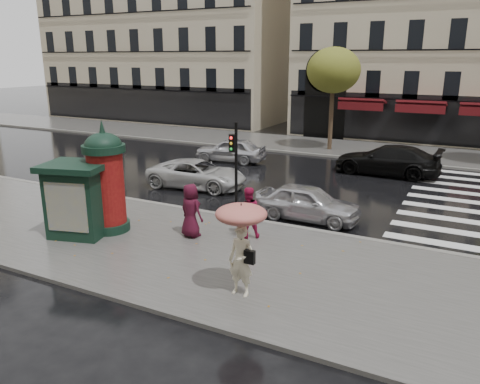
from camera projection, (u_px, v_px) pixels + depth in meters
The scene contains 18 objects.
ground at pixel (225, 253), 14.87m from camera, with size 160.00×160.00×0.00m, color black.
near_sidewalk at pixel (217, 257), 14.42m from camera, with size 90.00×7.00×0.12m, color #474744.
far_sidewalk at pixel (363, 150), 31.09m from camera, with size 90.00×6.00×0.12m, color #474744.
near_kerb at pixel (264, 222), 17.41m from camera, with size 90.00×0.25×0.14m, color slate.
far_kerb at pixel (352, 158), 28.52m from camera, with size 90.00×0.25×0.14m, color slate.
zebra_crossing at pixel (451, 199), 20.44m from camera, with size 3.60×11.75×0.01m, color silver.
bldg_far_left at pixel (177, 2), 47.02m from camera, with size 24.00×14.00×22.90m.
tree_far_left at pixel (334, 71), 29.69m from camera, with size 3.40×3.40×6.64m.
woman_umbrella at pixel (241, 235), 11.59m from camera, with size 1.29×1.29×2.49m.
woman_red at pixel (248, 213), 15.63m from camera, with size 0.85×0.66×1.75m, color #AE1545.
man_burgundy at pixel (191, 210), 15.69m from camera, with size 0.90×0.59×1.84m, color #410D1F.
morris_column at pixel (106, 179), 16.02m from camera, with size 1.45×1.45×3.90m.
traffic_light at pixel (235, 162), 17.02m from camera, with size 0.25×0.35×3.64m.
newsstand at pixel (78, 199), 15.74m from camera, with size 2.47×2.25×2.51m.
car_silver at pixel (308, 202), 17.74m from camera, with size 1.62×4.02×1.37m, color silver.
car_white at pixel (197, 174), 22.19m from camera, with size 2.18×4.74×1.32m, color #BABABA.
car_black at pixel (387, 160), 24.60m from camera, with size 2.20×5.41×1.57m, color black.
car_far_silver at pixel (230, 150), 27.69m from camera, with size 1.68×4.17×1.42m, color silver.
Camera 1 is at (6.72, -12.00, 5.99)m, focal length 35.00 mm.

